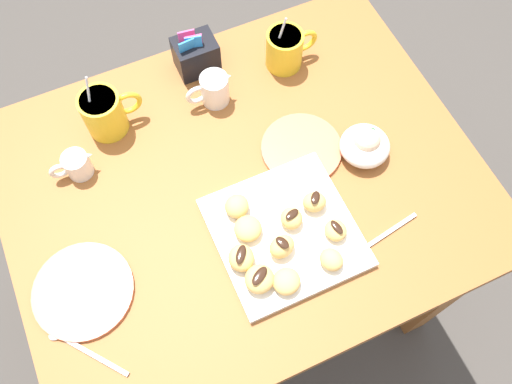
{
  "coord_description": "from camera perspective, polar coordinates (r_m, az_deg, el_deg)",
  "views": [
    {
      "loc": [
        -0.18,
        -0.45,
        1.7
      ],
      "look_at": [
        0.01,
        -0.04,
        0.75
      ],
      "focal_mm": 37.86,
      "sensor_mm": 36.0,
      "label": 1
    }
  ],
  "objects": [
    {
      "name": "pastry_plate_square",
      "position": [
        1.03,
        3.06,
        -4.3
      ],
      "size": [
        0.26,
        0.26,
        0.02
      ],
      "primitive_type": "cube",
      "color": "white",
      "rests_on": "dining_table"
    },
    {
      "name": "chocolate_drizzle_3",
      "position": [
        1.01,
        8.54,
        -3.68
      ],
      "size": [
        0.02,
        0.03,
        0.0
      ],
      "primitive_type": "ellipsoid",
      "rotation": [
        0.0,
        0.0,
        1.78
      ],
      "color": "black",
      "rests_on": "beignet_3"
    },
    {
      "name": "beignet_6",
      "position": [
        1.02,
        3.76,
        -2.78
      ],
      "size": [
        0.05,
        0.05,
        0.03
      ],
      "primitive_type": "ellipsoid",
      "rotation": [
        0.0,
        0.0,
        6.14
      ],
      "color": "#E5B260",
      "rests_on": "pastry_plate_square"
    },
    {
      "name": "coffee_mug_yellow_right",
      "position": [
        1.21,
        3.13,
        14.93
      ],
      "size": [
        0.12,
        0.08,
        0.14
      ],
      "color": "yellow",
      "rests_on": "dining_table"
    },
    {
      "name": "beignet_8",
      "position": [
        1.03,
        -2.04,
        -1.51
      ],
      "size": [
        0.07,
        0.07,
        0.04
      ],
      "primitive_type": "ellipsoid",
      "rotation": [
        0.0,
        0.0,
        2.41
      ],
      "color": "#E5B260",
      "rests_on": "pastry_plate_square"
    },
    {
      "name": "beignet_2",
      "position": [
        1.0,
        7.97,
        -7.08
      ],
      "size": [
        0.05,
        0.05,
        0.03
      ],
      "primitive_type": "ellipsoid",
      "rotation": [
        0.0,
        0.0,
        0.26
      ],
      "color": "#E5B260",
      "rests_on": "pastry_plate_square"
    },
    {
      "name": "chocolate_drizzle_4",
      "position": [
        1.02,
        6.3,
        -0.58
      ],
      "size": [
        0.03,
        0.03,
        0.0
      ],
      "primitive_type": "ellipsoid",
      "rotation": [
        0.0,
        0.0,
        4.02
      ],
      "color": "black",
      "rests_on": "beignet_4"
    },
    {
      "name": "coffee_mug_yellow_left",
      "position": [
        1.15,
        -15.73,
        8.13
      ],
      "size": [
        0.13,
        0.08,
        0.15
      ],
      "color": "yellow",
      "rests_on": "dining_table"
    },
    {
      "name": "ground_plane",
      "position": [
        1.77,
        -0.9,
        -9.53
      ],
      "size": [
        8.0,
        8.0,
        0.0
      ],
      "primitive_type": "plane",
      "color": "#423D38"
    },
    {
      "name": "loose_spoon_near_saucer",
      "position": [
        1.06,
        12.42,
        -5.13
      ],
      "size": [
        0.16,
        0.04,
        0.01
      ],
      "color": "silver",
      "rests_on": "dining_table"
    },
    {
      "name": "cream_pitcher_white",
      "position": [
        1.16,
        -4.48,
        10.84
      ],
      "size": [
        0.1,
        0.06,
        0.07
      ],
      "color": "white",
      "rests_on": "dining_table"
    },
    {
      "name": "saucer_coral_right",
      "position": [
        1.12,
        4.82,
        4.61
      ],
      "size": [
        0.17,
        0.17,
        0.01
      ],
      "primitive_type": "cylinder",
      "color": "#E5704C",
      "rests_on": "dining_table"
    },
    {
      "name": "sugar_caddy",
      "position": [
        1.22,
        -6.38,
        14.23
      ],
      "size": [
        0.09,
        0.07,
        0.11
      ],
      "color": "black",
      "rests_on": "dining_table"
    },
    {
      "name": "dining_table",
      "position": [
        1.22,
        -1.29,
        -1.95
      ],
      "size": [
        0.94,
        0.75,
        0.73
      ],
      "color": "#935628",
      "rests_on": "ground_plane"
    },
    {
      "name": "chocolate_drizzle_6",
      "position": [
        1.0,
        3.82,
        -2.36
      ],
      "size": [
        0.03,
        0.02,
        0.0
      ],
      "primitive_type": "ellipsoid",
      "rotation": [
        0.0,
        0.0,
        6.57
      ],
      "color": "black",
      "rests_on": "beignet_6"
    },
    {
      "name": "chocolate_drizzle_1",
      "position": [
        0.97,
        -1.6,
        -6.61
      ],
      "size": [
        0.04,
        0.04,
        0.0
      ],
      "primitive_type": "ellipsoid",
      "rotation": [
        0.0,
        0.0,
        4.05
      ],
      "color": "black",
      "rests_on": "beignet_1"
    },
    {
      "name": "beignet_0",
      "position": [
        0.98,
        3.24,
        -9.4
      ],
      "size": [
        0.07,
        0.07,
        0.03
      ],
      "primitive_type": "ellipsoid",
      "rotation": [
        0.0,
        0.0,
        2.26
      ],
      "color": "#E5B260",
      "rests_on": "pastry_plate_square"
    },
    {
      "name": "loose_spoon_by_plate",
      "position": [
        1.03,
        -18.19,
        -15.29
      ],
      "size": [
        0.11,
        0.13,
        0.01
      ],
      "color": "silver",
      "rests_on": "dining_table"
    },
    {
      "name": "chocolate_drizzle_7",
      "position": [
        0.97,
        2.81,
        -5.36
      ],
      "size": [
        0.03,
        0.03,
        0.0
      ],
      "primitive_type": "ellipsoid",
      "rotation": [
        0.0,
        0.0,
        1.96
      ],
      "color": "black",
      "rests_on": "beignet_7"
    },
    {
      "name": "chocolate_drizzle_9",
      "position": [
        0.96,
        0.38,
        -8.84
      ],
      "size": [
        0.04,
        0.04,
        0.0
      ],
      "primitive_type": "ellipsoid",
      "rotation": [
        0.0,
        0.0,
        3.7
      ],
      "color": "black",
      "rests_on": "beignet_9"
    },
    {
      "name": "beignet_9",
      "position": [
        0.98,
        0.37,
        -9.17
      ],
      "size": [
        0.08,
        0.08,
        0.04
      ],
      "primitive_type": "ellipsoid",
      "rotation": [
        0.0,
        0.0,
        3.81
      ],
      "color": "#E5B260",
      "rests_on": "pastry_plate_square"
    },
    {
      "name": "beignet_5",
      "position": [
        1.01,
        -0.86,
        -3.89
      ],
      "size": [
        0.07,
        0.07,
        0.03
      ],
      "primitive_type": "ellipsoid",
      "rotation": [
        0.0,
        0.0,
        2.83
      ],
      "color": "#E5B260",
      "rests_on": "pastry_plate_square"
    },
    {
      "name": "beignet_1",
      "position": [
        0.99,
        -1.57,
        -6.97
      ],
      "size": [
        0.06,
        0.06,
        0.04
      ],
      "primitive_type": "ellipsoid",
      "rotation": [
        0.0,
        0.0,
        4.44
      ],
      "color": "#E5B260",
      "rests_on": "pastry_plate_square"
    },
    {
      "name": "beignet_4",
      "position": [
        1.03,
        6.19,
        -1.04
      ],
      "size": [
        0.06,
        0.05,
        0.04
      ],
      "primitive_type": "ellipsoid",
      "rotation": [
        0.0,
        0.0,
        4.42
      ],
      "color": "#E5B260",
      "rests_on": "pastry_plate_square"
    },
    {
      "name": "saucer_coral_left",
      "position": [
        1.05,
        -17.8,
        -9.92
      ],
      "size": [
        0.19,
        0.19,
        0.01
      ],
      "primitive_type": "cylinder",
      "color": "#E5704C",
      "rests_on": "dining_table"
    },
    {
      "name": "beignet_3",
      "position": [
        1.02,
        8.42,
        -4.02
      ],
      "size": [
        0.04,
        0.05,
        0.03
      ],
      "primitive_type": "ellipsoid",
      "rotation": [
        0.0,
        0.0,
        1.62
      ],
      "color": "#E5B260",
      "rests_on": "pastry_plate_square"
    },
    {
      "name": "ice_cream_bowl",
      "position": [
        1.11,
        11.46,
        4.92
      ],
      "size": [
        0.1,
        0.1,
        0.08
      ],
      "color": "white",
      "rests_on": "dining_table"
    },
    {
      "name": "chocolate_sauce_pitcher",
      "position": [
        1.13,
        -18.45,
        2.78
      ],
      "size": [
        0.09,
        0.05,
        0.06
      ],
      "color": "white",
      "rests_on": "dining_table"
    },
    {
      "name": "beignet_7",
      "position": [
        0.99,
        2.75,
        -5.78
      ],
      "size": [
        0.06,
        0.05,
        0.04
      ],
      "primitive_type": "ellipsoid",
      "rotation": [
        0.0,
        0.0,
        1.85
      ],
      "color": "#E5B260",
      "rests_on": "pastry_plate_square"
    }
  ]
}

